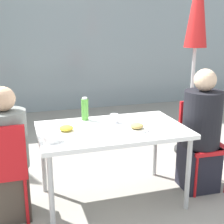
% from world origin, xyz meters
% --- Properties ---
extents(ground_plane, '(24.00, 24.00, 0.00)m').
position_xyz_m(ground_plane, '(0.00, 0.00, 0.00)').
color(ground_plane, gray).
extents(building_facade, '(10.00, 0.20, 3.00)m').
position_xyz_m(building_facade, '(0.00, 3.57, 1.50)').
color(building_facade, '#89999E').
rests_on(building_facade, ground).
extents(dining_table, '(1.33, 0.82, 0.73)m').
position_xyz_m(dining_table, '(0.00, 0.00, 0.67)').
color(dining_table, white).
rests_on(dining_table, ground).
extents(chair_left, '(0.40, 0.40, 0.89)m').
position_xyz_m(chair_left, '(-0.97, -0.07, 0.53)').
color(chair_left, red).
rests_on(chair_left, ground).
extents(person_left, '(0.35, 0.35, 1.17)m').
position_xyz_m(person_left, '(-0.92, 0.01, 0.55)').
color(person_left, '#473D33').
rests_on(person_left, ground).
extents(chair_right, '(0.42, 0.42, 0.89)m').
position_xyz_m(chair_right, '(0.97, 0.04, 0.53)').
color(chair_right, red).
rests_on(chair_right, ground).
extents(person_right, '(0.38, 0.38, 1.24)m').
position_xyz_m(person_right, '(0.92, -0.04, 0.58)').
color(person_right, black).
rests_on(person_right, ground).
extents(closed_umbrella, '(0.36, 0.36, 2.42)m').
position_xyz_m(closed_umbrella, '(1.33, 0.85, 1.73)').
color(closed_umbrella, '#333333').
rests_on(closed_umbrella, ground).
extents(plate_0, '(0.22, 0.22, 0.06)m').
position_xyz_m(plate_0, '(-0.42, 0.00, 0.75)').
color(plate_0, white).
rests_on(plate_0, dining_table).
extents(plate_1, '(0.22, 0.22, 0.06)m').
position_xyz_m(plate_1, '(0.19, -0.12, 0.75)').
color(plate_1, white).
rests_on(plate_1, dining_table).
extents(bottle, '(0.07, 0.07, 0.23)m').
position_xyz_m(bottle, '(-0.18, 0.32, 0.84)').
color(bottle, '#51A338').
rests_on(bottle, dining_table).
extents(drinking_cup, '(0.08, 0.08, 0.09)m').
position_xyz_m(drinking_cup, '(0.07, 0.14, 0.77)').
color(drinking_cup, white).
rests_on(drinking_cup, dining_table).
extents(salad_bowl, '(0.15, 0.15, 0.05)m').
position_xyz_m(salad_bowl, '(-0.56, -0.18, 0.76)').
color(salad_bowl, white).
rests_on(salad_bowl, dining_table).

